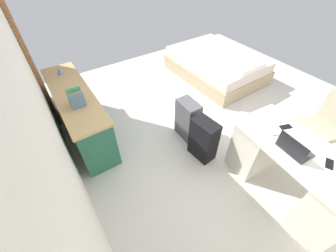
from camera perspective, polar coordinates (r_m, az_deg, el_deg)
The scene contains 15 objects.
ground_plane at distance 3.57m, azimuth 11.80°, elevation -0.18°, with size 5.87×5.87×0.00m, color beige.
wall_back at distance 2.05m, azimuth -31.05°, elevation 2.05°, with size 4.87×0.10×2.54m, color white.
door_wooden at distance 3.84m, azimuth -33.39°, elevation 15.30°, with size 0.88×0.05×2.04m, color brown.
desk at distance 2.82m, azimuth 30.17°, elevation -10.70°, with size 1.49×0.78×0.76m.
office_chair at distance 3.48m, azimuth 35.49°, elevation -1.14°, with size 0.57×0.57×0.94m.
credenza at distance 3.41m, azimuth -22.70°, elevation 3.04°, with size 1.80×0.48×0.77m.
bed at distance 4.81m, azimuth 12.92°, elevation 15.71°, with size 1.92×1.43×0.58m.
suitcase_black at distance 2.92m, azimuth 9.52°, elevation -3.62°, with size 0.36×0.22×0.62m, color black.
suitcase_spare_grey at distance 3.17m, azimuth 5.29°, elevation 1.74°, with size 0.36×0.22×0.63m, color #4C4C51.
laptop at distance 2.47m, azimuth 30.77°, elevation -5.23°, with size 0.33×0.25×0.21m.
computer_mouse at distance 2.60m, azimuth 26.78°, elevation -1.73°, with size 0.06×0.10×0.03m, color white.
cell_phone_near_laptop at distance 2.59m, azimuth 37.42°, elevation -8.10°, with size 0.07×0.14×0.01m, color black.
cell_phone_by_mouse at distance 2.75m, azimuth 29.14°, elevation -0.20°, with size 0.07×0.14×0.01m, color black.
book_row at distance 2.86m, azimuth -23.49°, elevation 6.83°, with size 0.16×0.17×0.23m.
figurine_small at distance 3.68m, azimuth -27.22°, elevation 13.08°, with size 0.08×0.08×0.11m, color #4C7FBF.
Camera 1 is at (-1.68, 2.00, 2.44)m, focal length 22.60 mm.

